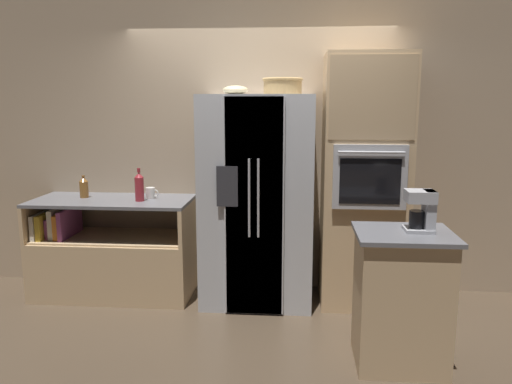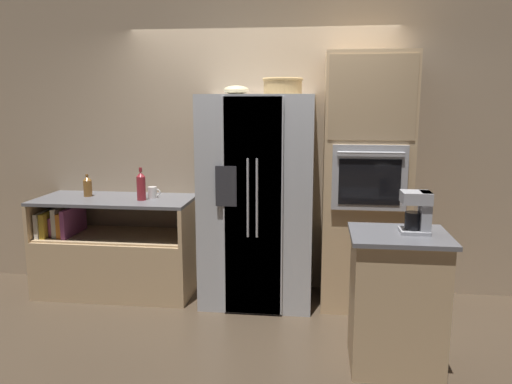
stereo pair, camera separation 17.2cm
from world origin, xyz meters
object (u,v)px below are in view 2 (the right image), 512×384
object	(u,v)px
bottle_tall	(141,186)
bottle_short	(88,186)
coffee_maker	(419,211)
wall_oven	(365,182)
fruit_bowl	(236,90)
wicker_basket	(283,85)
mug	(153,192)
refrigerator	(258,201)

from	to	relation	value
bottle_tall	bottle_short	world-z (taller)	bottle_tall
bottle_tall	coffee_maker	distance (m)	2.50
wall_oven	bottle_short	size ratio (longest dim) A/B	10.45
wall_oven	fruit_bowl	world-z (taller)	wall_oven
fruit_bowl	bottle_tall	xyz separation A→B (m)	(-0.88, -0.09, -0.86)
wicker_basket	fruit_bowl	distance (m)	0.44
wall_oven	fruit_bowl	distance (m)	1.41
coffee_maker	mug	bearing A→B (deg)	152.93
wall_oven	mug	xyz separation A→B (m)	(-1.97, 0.05, -0.14)
bottle_short	coffee_maker	distance (m)	3.08
wicker_basket	bottle_short	world-z (taller)	wicker_basket
refrigerator	mug	distance (m)	1.02
wall_oven	bottle_tall	distance (m)	2.03
wall_oven	coffee_maker	size ratio (longest dim) A/B	7.90
mug	bottle_tall	bearing A→B (deg)	-118.00
coffee_maker	bottle_tall	bearing A→B (deg)	156.14
fruit_bowl	bottle_tall	size ratio (longest dim) A/B	0.74
wall_oven	wicker_basket	xyz separation A→B (m)	(-0.73, -0.11, 0.84)
wicker_basket	mug	bearing A→B (deg)	172.78
wicker_basket	bottle_tall	distance (m)	1.58
fruit_bowl	bottle_short	world-z (taller)	fruit_bowl
wall_oven	bottle_short	world-z (taller)	wall_oven
mug	wicker_basket	bearing A→B (deg)	-7.22
refrigerator	bottle_tall	distance (m)	1.09
refrigerator	bottle_short	world-z (taller)	refrigerator
bottle_short	coffee_maker	xyz separation A→B (m)	(2.86, -1.13, 0.08)
fruit_bowl	mug	xyz separation A→B (m)	(-0.81, 0.03, -0.95)
fruit_bowl	wall_oven	bearing A→B (deg)	-0.97
refrigerator	bottle_short	distance (m)	1.66
refrigerator	coffee_maker	world-z (taller)	refrigerator
wicker_basket	mug	distance (m)	1.58
bottle_tall	bottle_short	distance (m)	0.59
bottle_tall	bottle_short	bearing A→B (deg)	168.15
refrigerator	bottle_short	size ratio (longest dim) A/B	8.82
wall_oven	fruit_bowl	xyz separation A→B (m)	(-1.15, 0.02, 0.81)
refrigerator	coffee_maker	xyz separation A→B (m)	(1.20, -1.04, 0.17)
coffee_maker	wall_oven	bearing A→B (deg)	103.06
wall_oven	coffee_maker	world-z (taller)	wall_oven
wicker_basket	bottle_tall	size ratio (longest dim) A/B	1.14
fruit_bowl	mug	world-z (taller)	fruit_bowl
refrigerator	wall_oven	world-z (taller)	wall_oven
bottle_tall	wicker_basket	bearing A→B (deg)	-1.45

